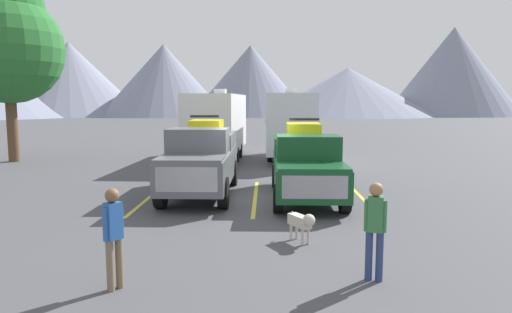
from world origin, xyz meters
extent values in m
plane|color=#47474C|center=(0.00, 0.00, 0.00)|extent=(240.00, 240.00, 0.00)
cube|color=#595B60|center=(-1.78, 0.42, 0.95)|extent=(1.99, 5.46, 0.97)
cube|color=#595B60|center=(-1.79, -1.54, 1.47)|extent=(1.90, 1.53, 0.08)
cube|color=#595B60|center=(-1.79, -0.07, 1.83)|extent=(1.86, 1.42, 0.80)
cube|color=slate|center=(-1.79, -0.64, 1.87)|extent=(1.74, 0.23, 0.59)
cube|color=#595B60|center=(-1.78, 1.89, 1.69)|extent=(1.94, 2.51, 0.52)
cube|color=silver|center=(-1.79, -2.28, 0.99)|extent=(1.68, 0.07, 0.68)
cylinder|color=black|center=(-0.88, -1.44, 0.46)|extent=(0.28, 0.92, 0.92)
cylinder|color=black|center=(-2.70, -1.43, 0.46)|extent=(0.28, 0.92, 0.92)
cylinder|color=black|center=(-0.87, 2.27, 0.46)|extent=(0.28, 0.92, 0.92)
cylinder|color=black|center=(-2.68, 2.28, 0.46)|extent=(0.28, 0.92, 0.92)
cube|color=yellow|center=(-1.78, 1.89, 2.18)|extent=(1.09, 1.61, 0.45)
cylinder|color=black|center=(-1.34, 1.34, 2.17)|extent=(0.18, 0.44, 0.44)
cylinder|color=black|center=(-2.22, 1.34, 2.17)|extent=(0.18, 0.44, 0.44)
cylinder|color=black|center=(-1.33, 2.44, 2.17)|extent=(0.18, 0.44, 0.44)
cylinder|color=black|center=(-2.22, 2.44, 2.17)|extent=(0.18, 0.44, 0.44)
cube|color=black|center=(-1.78, 1.44, 2.55)|extent=(0.99, 0.08, 0.08)
cube|color=#144723|center=(1.61, -0.01, 0.84)|extent=(2.02, 5.48, 0.87)
cube|color=#144723|center=(1.61, -1.98, 1.31)|extent=(1.93, 1.54, 0.08)
cube|color=#144723|center=(1.61, -0.50, 1.66)|extent=(1.89, 1.43, 0.78)
cube|color=slate|center=(1.61, -1.07, 1.70)|extent=(1.76, 0.23, 0.58)
cube|color=#144723|center=(1.62, 1.47, 1.57)|extent=(1.97, 2.53, 0.60)
cube|color=silver|center=(1.60, -2.71, 0.88)|extent=(1.70, 0.07, 0.61)
cylinder|color=black|center=(2.53, -1.87, 0.40)|extent=(0.28, 0.81, 0.81)
cylinder|color=black|center=(0.69, -1.86, 0.40)|extent=(0.28, 0.81, 0.81)
cylinder|color=black|center=(2.54, 1.85, 0.40)|extent=(0.28, 0.81, 0.81)
cylinder|color=black|center=(0.70, 1.86, 0.40)|extent=(0.28, 0.81, 0.81)
cube|color=yellow|center=(1.62, 1.47, 2.10)|extent=(1.11, 1.62, 0.45)
cylinder|color=black|center=(2.07, 0.92, 2.09)|extent=(0.18, 0.44, 0.44)
cylinder|color=black|center=(1.17, 0.92, 2.09)|extent=(0.18, 0.44, 0.44)
cylinder|color=black|center=(2.07, 2.02, 2.09)|extent=(0.18, 0.44, 0.44)
cylinder|color=black|center=(1.17, 2.03, 2.09)|extent=(0.18, 0.44, 0.44)
cube|color=black|center=(1.62, 1.02, 2.47)|extent=(1.00, 0.08, 0.08)
cube|color=gold|center=(-3.41, 0.14, 0.00)|extent=(0.12, 5.50, 0.01)
cube|color=gold|center=(0.00, 0.14, 0.00)|extent=(0.12, 5.50, 0.01)
cube|color=gold|center=(3.41, 0.14, 0.00)|extent=(0.12, 5.50, 0.01)
cube|color=white|center=(-2.19, 9.40, 1.96)|extent=(2.62, 7.83, 2.87)
cube|color=#595960|center=(-3.36, 9.44, 2.11)|extent=(0.30, 7.44, 0.24)
cube|color=silver|center=(-2.14, 10.56, 3.55)|extent=(0.63, 0.72, 0.30)
cube|color=#333333|center=(-2.36, 4.93, 0.32)|extent=(0.17, 1.20, 0.12)
cylinder|color=black|center=(-1.15, 8.43, 0.38)|extent=(0.25, 0.77, 0.76)
cylinder|color=black|center=(-3.29, 8.51, 0.38)|extent=(0.25, 0.77, 0.76)
cylinder|color=black|center=(-1.08, 10.29, 0.38)|extent=(0.25, 0.77, 0.76)
cylinder|color=black|center=(-3.22, 10.37, 0.38)|extent=(0.25, 0.77, 0.76)
cube|color=silver|center=(1.63, 9.44, 1.98)|extent=(2.58, 6.65, 2.90)
cube|color=#595960|center=(0.45, 9.48, 2.12)|extent=(0.26, 6.30, 0.24)
cube|color=silver|center=(1.67, 10.42, 3.58)|extent=(0.63, 0.72, 0.30)
cube|color=#333333|center=(1.48, 5.56, 0.32)|extent=(0.17, 1.20, 0.12)
cylinder|color=black|center=(2.67, 8.61, 0.38)|extent=(0.25, 0.77, 0.76)
cylinder|color=black|center=(0.52, 8.69, 0.38)|extent=(0.25, 0.77, 0.76)
cylinder|color=black|center=(2.73, 10.19, 0.38)|extent=(0.25, 0.77, 0.76)
cylinder|color=black|center=(0.58, 10.27, 0.38)|extent=(0.25, 0.77, 0.76)
cylinder|color=#726047|center=(-2.19, -7.25, 0.43)|extent=(0.13, 0.13, 0.86)
cylinder|color=#726047|center=(-2.08, -7.12, 0.43)|extent=(0.13, 0.13, 0.86)
cube|color=#2659A5|center=(-2.14, -7.19, 1.16)|extent=(0.31, 0.32, 0.61)
sphere|color=brown|center=(-2.14, -7.19, 1.58)|extent=(0.23, 0.23, 0.23)
cylinder|color=#2659A5|center=(-2.22, -7.29, 1.13)|extent=(0.10, 0.10, 0.55)
cylinder|color=#2659A5|center=(-2.05, -7.08, 1.13)|extent=(0.10, 0.10, 0.55)
cylinder|color=navy|center=(2.30, -6.73, 0.44)|extent=(0.13, 0.13, 0.87)
cylinder|color=navy|center=(2.13, -6.69, 0.44)|extent=(0.13, 0.13, 0.87)
cube|color=#33723F|center=(2.22, -6.71, 1.18)|extent=(0.30, 0.26, 0.62)
sphere|color=#9E704C|center=(2.22, -6.71, 1.61)|extent=(0.24, 0.24, 0.24)
cylinder|color=#33723F|center=(2.35, -6.75, 1.15)|extent=(0.10, 0.10, 0.56)
cylinder|color=#33723F|center=(2.08, -6.67, 1.15)|extent=(0.10, 0.10, 0.56)
cube|color=beige|center=(1.09, -4.56, 0.48)|extent=(0.52, 0.66, 0.24)
sphere|color=beige|center=(1.26, -4.85, 0.57)|extent=(0.26, 0.26, 0.26)
cylinder|color=beige|center=(0.91, -4.26, 0.53)|extent=(0.12, 0.16, 0.20)
cylinder|color=beige|center=(1.26, -4.71, 0.18)|extent=(0.06, 0.06, 0.36)
cylinder|color=beige|center=(1.13, -4.78, 0.18)|extent=(0.06, 0.06, 0.36)
cylinder|color=beige|center=(1.04, -4.33, 0.18)|extent=(0.06, 0.06, 0.36)
cylinder|color=beige|center=(0.91, -4.41, 0.18)|extent=(0.06, 0.06, 0.36)
cylinder|color=brown|center=(-12.50, 8.56, 2.14)|extent=(0.53, 0.53, 4.28)
sphere|color=#286B2D|center=(-12.50, 8.56, 5.63)|extent=(5.42, 5.42, 5.42)
sphere|color=#286B2D|center=(-12.54, 8.63, 7.53)|extent=(3.79, 3.79, 3.79)
cone|color=gray|center=(-39.47, 78.97, 7.32)|extent=(29.69, 29.69, 14.64)
cone|color=gray|center=(-19.80, 76.83, 6.98)|extent=(25.22, 25.22, 13.96)
cone|color=gray|center=(-2.79, 77.51, 6.90)|extent=(24.16, 24.16, 13.81)
cone|color=gray|center=(16.68, 79.43, 4.76)|extent=(34.94, 34.94, 9.53)
cone|color=gray|center=(38.33, 81.67, 8.88)|extent=(26.62, 26.62, 17.77)
camera|label=1|loc=(0.35, -14.42, 3.11)|focal=32.32mm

